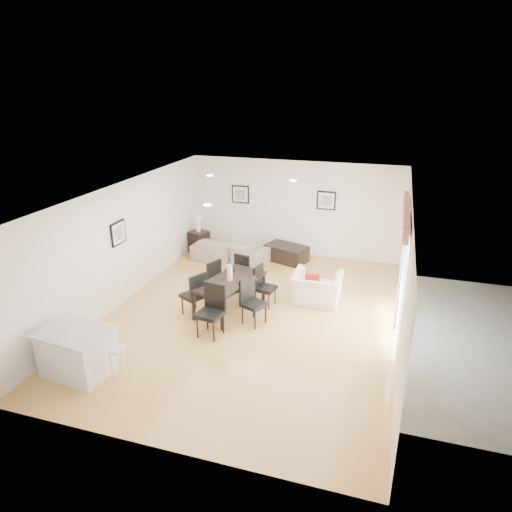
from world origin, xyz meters
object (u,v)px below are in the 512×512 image
(dining_table, at_px, (230,283))
(dining_chair_wnear, at_px, (196,292))
(dining_chair_efar, at_px, (262,284))
(sofa, at_px, (230,251))
(dining_chair_wfar, at_px, (211,277))
(armchair, at_px, (317,288))
(side_table, at_px, (199,242))
(dining_chair_enear, at_px, (251,299))
(dining_chair_head, at_px, (212,307))
(dining_chair_foot, at_px, (244,270))
(kitchen_island, at_px, (78,351))
(bar_stool, at_px, (118,353))
(coffee_table, at_px, (286,253))

(dining_table, xyz_separation_m, dining_chair_wnear, (-0.61, -0.47, -0.09))
(dining_chair_efar, bearing_deg, sofa, 45.36)
(sofa, relative_size, dining_chair_wfar, 2.23)
(armchair, relative_size, dining_chair_efar, 1.16)
(dining_table, relative_size, side_table, 2.98)
(dining_chair_enear, height_order, dining_chair_head, dining_chair_head)
(armchair, height_order, dining_chair_enear, dining_chair_enear)
(dining_chair_efar, height_order, dining_chair_foot, dining_chair_foot)
(dining_chair_efar, distance_m, side_table, 3.85)
(dining_chair_wfar, bearing_deg, sofa, -147.14)
(sofa, relative_size, kitchen_island, 1.68)
(dining_chair_foot, bearing_deg, kitchen_island, 84.65)
(sofa, relative_size, dining_chair_enear, 2.18)
(dining_chair_wnear, xyz_separation_m, side_table, (-1.53, 3.61, -0.24))
(dining_chair_wfar, bearing_deg, dining_chair_enear, 80.41)
(armchair, distance_m, dining_chair_foot, 1.79)
(sofa, bearing_deg, dining_chair_wnear, 101.96)
(bar_stool, bearing_deg, coffee_table, 77.44)
(sofa, distance_m, side_table, 1.22)
(dining_chair_efar, relative_size, dining_chair_foot, 0.99)
(kitchen_island, bearing_deg, bar_stool, 6.14)
(armchair, xyz_separation_m, side_table, (-3.88, 2.23, -0.04))
(dining_chair_wfar, height_order, side_table, dining_chair_wfar)
(dining_table, height_order, dining_chair_wfar, dining_chair_wfar)
(dining_chair_wnear, relative_size, side_table, 1.57)
(dining_chair_wnear, relative_size, coffee_table, 0.88)
(armchair, height_order, dining_chair_wfar, dining_chair_wfar)
(dining_chair_enear, relative_size, coffee_table, 0.87)
(side_table, bearing_deg, dining_chair_foot, -44.74)
(armchair, distance_m, kitchen_island, 5.18)
(dining_chair_enear, xyz_separation_m, dining_chair_head, (-0.59, -0.65, 0.04))
(dining_chair_enear, distance_m, dining_chair_head, 0.88)
(dining_chair_efar, relative_size, kitchen_island, 0.73)
(dining_chair_foot, relative_size, kitchen_island, 0.74)
(dining_chair_wnear, xyz_separation_m, dining_chair_efar, (1.21, 0.91, -0.03))
(dining_table, height_order, dining_chair_foot, dining_chair_foot)
(dining_chair_wfar, xyz_separation_m, bar_stool, (-0.28, -3.34, 0.02))
(dining_chair_enear, relative_size, dining_chair_efar, 1.05)
(dining_table, bearing_deg, dining_chair_head, -73.34)
(side_table, bearing_deg, kitchen_island, -85.92)
(sofa, bearing_deg, side_table, -16.13)
(dining_chair_foot, xyz_separation_m, bar_stool, (-0.86, -4.01, 0.03))
(dining_chair_efar, bearing_deg, dining_table, 136.37)
(bar_stool, bearing_deg, dining_chair_foot, 77.91)
(kitchen_island, distance_m, bar_stool, 0.83)
(dining_chair_head, bearing_deg, dining_chair_efar, 77.40)
(sofa, xyz_separation_m, dining_table, (0.99, -2.71, 0.33))
(dining_chair_wfar, distance_m, coffee_table, 3.04)
(dining_chair_wfar, bearing_deg, bar_stool, 18.67)
(dining_table, height_order, coffee_table, dining_table)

